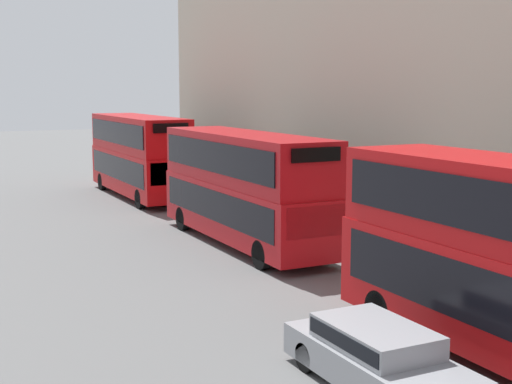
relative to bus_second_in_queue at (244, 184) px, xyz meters
name	(u,v)px	position (x,y,z in m)	size (l,w,h in m)	color
bus_second_in_queue	(244,184)	(0.00, 0.00, 0.00)	(2.59, 10.63, 4.32)	#A80F14
bus_third_in_queue	(139,153)	(0.00, 13.50, 0.09)	(2.59, 10.70, 4.49)	#B20C0F
car_hatchback	(378,356)	(-3.40, -13.30, -1.67)	(1.81, 4.60, 1.33)	gray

